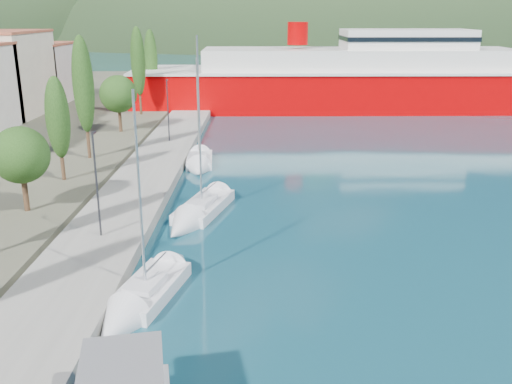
{
  "coord_description": "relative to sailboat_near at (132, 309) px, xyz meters",
  "views": [
    {
      "loc": [
        0.34,
        -16.55,
        13.19
      ],
      "look_at": [
        0.0,
        14.0,
        3.5
      ],
      "focal_mm": 40.0,
      "sensor_mm": 36.0,
      "label": 1
    }
  ],
  "objects": [
    {
      "name": "sailboat_mid",
      "position": [
        1.33,
        12.01,
        0.01
      ],
      "size": [
        4.56,
        9.13,
        12.71
      ],
      "color": "silver",
      "rests_on": "ground"
    },
    {
      "name": "sailboat_near",
      "position": [
        0.0,
        0.0,
        0.0
      ],
      "size": [
        3.99,
        7.92,
        10.92
      ],
      "color": "silver",
      "rests_on": "ground"
    },
    {
      "name": "ground",
      "position": [
        5.55,
        113.55,
        -0.3
      ],
      "size": [
        1400.0,
        1400.0,
        0.0
      ],
      "primitive_type": "plane",
      "color": "#154858"
    },
    {
      "name": "ferry",
      "position": [
        19.62,
        58.36,
        3.5
      ],
      "size": [
        63.12,
        14.72,
        12.48
      ],
      "color": "#B00002",
      "rests_on": "ground"
    },
    {
      "name": "quay",
      "position": [
        -3.45,
        19.55,
        0.1
      ],
      "size": [
        5.0,
        88.0,
        0.8
      ],
      "primitive_type": "cube",
      "color": "gray",
      "rests_on": "ground"
    },
    {
      "name": "sailboat_far",
      "position": [
        0.35,
        25.32,
        -0.0
      ],
      "size": [
        2.78,
        7.17,
        10.32
      ],
      "color": "silver",
      "rests_on": "ground"
    },
    {
      "name": "tree_row",
      "position": [
        -9.54,
        26.07,
        5.64
      ],
      "size": [
        3.98,
        63.27,
        10.81
      ],
      "color": "#47301E",
      "rests_on": "land_strip"
    },
    {
      "name": "lamp_posts",
      "position": [
        -3.45,
        8.94,
        3.79
      ],
      "size": [
        0.15,
        47.56,
        6.06
      ],
      "color": "#2D2D33",
      "rests_on": "quay"
    }
  ]
}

